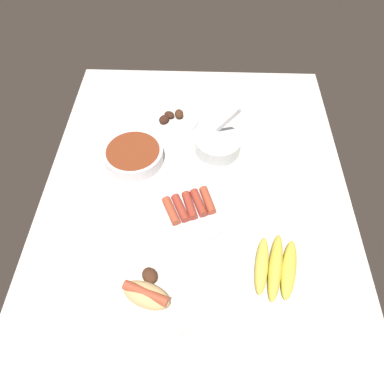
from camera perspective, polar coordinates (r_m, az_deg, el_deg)
The scene contains 7 objects.
ground_plane at distance 107.20cm, azimuth 0.57°, elevation -0.83°, with size 120.00×90.00×3.00cm, color silver.
plate_sausages at distance 101.94cm, azimuth -0.40°, elevation -2.49°, with size 23.35×23.35×3.46cm.
plate_grilled_meat at distance 127.82cm, azimuth -3.24°, elevation 11.75°, with size 19.20×19.20×3.75cm.
bowl_coleslaw at distance 115.67cm, azimuth 4.10°, elevation 7.57°, with size 14.50×14.50×15.24cm.
banana_bunch at distance 94.40cm, azimuth 12.97°, elevation -11.42°, with size 18.78×13.13×3.93cm.
plate_hotdog_assembled at distance 89.91cm, azimuth -7.11°, elevation -16.03°, with size 23.38×23.38×5.61cm.
bowl_chili at distance 114.01cm, azimuth -9.20°, elevation 5.80°, with size 18.34×18.34×4.54cm.
Camera 1 is at (-62.97, -1.12, 85.26)cm, focal length 33.81 mm.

